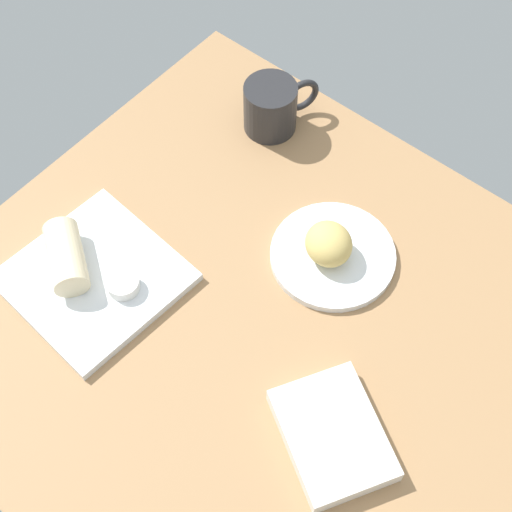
{
  "coord_description": "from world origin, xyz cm",
  "views": [
    {
      "loc": [
        -28.96,
        43.72,
        112.85
      ],
      "look_at": [
        13.43,
        -7.45,
        7.0
      ],
      "focal_mm": 54.82,
      "sensor_mm": 36.0,
      "label": 1
    }
  ],
  "objects_px": {
    "sauce_cup": "(123,284)",
    "breakfast_wrap": "(66,257)",
    "scone_pastry": "(329,244)",
    "book_stack": "(333,435)",
    "square_plate": "(95,278)",
    "coffee_mug": "(272,106)",
    "round_plate": "(333,255)"
  },
  "relations": [
    {
      "from": "sauce_cup",
      "to": "scone_pastry",
      "type": "bearing_deg",
      "value": -129.14
    },
    {
      "from": "scone_pastry",
      "to": "breakfast_wrap",
      "type": "height_order",
      "value": "scone_pastry"
    },
    {
      "from": "square_plate",
      "to": "book_stack",
      "type": "bearing_deg",
      "value": -175.85
    },
    {
      "from": "square_plate",
      "to": "book_stack",
      "type": "distance_m",
      "value": 0.45
    },
    {
      "from": "breakfast_wrap",
      "to": "book_stack",
      "type": "xyz_separation_m",
      "value": [
        -0.49,
        -0.04,
        -0.03
      ]
    },
    {
      "from": "sauce_cup",
      "to": "book_stack",
      "type": "bearing_deg",
      "value": -177.48
    },
    {
      "from": "round_plate",
      "to": "scone_pastry",
      "type": "relative_size",
      "value": 2.51
    },
    {
      "from": "book_stack",
      "to": "scone_pastry",
      "type": "bearing_deg",
      "value": -51.72
    },
    {
      "from": "scone_pastry",
      "to": "book_stack",
      "type": "xyz_separation_m",
      "value": [
        -0.19,
        0.24,
        -0.03
      ]
    },
    {
      "from": "round_plate",
      "to": "square_plate",
      "type": "relative_size",
      "value": 0.84
    },
    {
      "from": "scone_pastry",
      "to": "square_plate",
      "type": "height_order",
      "value": "scone_pastry"
    },
    {
      "from": "round_plate",
      "to": "sauce_cup",
      "type": "bearing_deg",
      "value": 50.82
    },
    {
      "from": "square_plate",
      "to": "sauce_cup",
      "type": "height_order",
      "value": "sauce_cup"
    },
    {
      "from": "scone_pastry",
      "to": "book_stack",
      "type": "bearing_deg",
      "value": 128.28
    },
    {
      "from": "square_plate",
      "to": "coffee_mug",
      "type": "distance_m",
      "value": 0.44
    },
    {
      "from": "sauce_cup",
      "to": "breakfast_wrap",
      "type": "xyz_separation_m",
      "value": [
        0.1,
        0.03,
        0.02
      ]
    },
    {
      "from": "breakfast_wrap",
      "to": "coffee_mug",
      "type": "bearing_deg",
      "value": 26.81
    },
    {
      "from": "scone_pastry",
      "to": "book_stack",
      "type": "relative_size",
      "value": 0.37
    },
    {
      "from": "round_plate",
      "to": "scone_pastry",
      "type": "bearing_deg",
      "value": 49.54
    },
    {
      "from": "scone_pastry",
      "to": "book_stack",
      "type": "distance_m",
      "value": 0.31
    },
    {
      "from": "breakfast_wrap",
      "to": "book_stack",
      "type": "distance_m",
      "value": 0.5
    },
    {
      "from": "sauce_cup",
      "to": "breakfast_wrap",
      "type": "height_order",
      "value": "breakfast_wrap"
    },
    {
      "from": "square_plate",
      "to": "coffee_mug",
      "type": "xyz_separation_m",
      "value": [
        -0.01,
        -0.44,
        0.04
      ]
    },
    {
      "from": "square_plate",
      "to": "book_stack",
      "type": "xyz_separation_m",
      "value": [
        -0.45,
        -0.03,
        0.01
      ]
    },
    {
      "from": "square_plate",
      "to": "coffee_mug",
      "type": "bearing_deg",
      "value": -91.29
    },
    {
      "from": "scone_pastry",
      "to": "square_plate",
      "type": "relative_size",
      "value": 0.33
    },
    {
      "from": "square_plate",
      "to": "coffee_mug",
      "type": "height_order",
      "value": "coffee_mug"
    },
    {
      "from": "round_plate",
      "to": "square_plate",
      "type": "bearing_deg",
      "value": 46.14
    },
    {
      "from": "book_stack",
      "to": "coffee_mug",
      "type": "bearing_deg",
      "value": -42.71
    },
    {
      "from": "round_plate",
      "to": "breakfast_wrap",
      "type": "relative_size",
      "value": 1.75
    },
    {
      "from": "square_plate",
      "to": "book_stack",
      "type": "relative_size",
      "value": 1.11
    },
    {
      "from": "round_plate",
      "to": "square_plate",
      "type": "xyz_separation_m",
      "value": [
        0.27,
        0.28,
        0.0
      ]
    }
  ]
}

